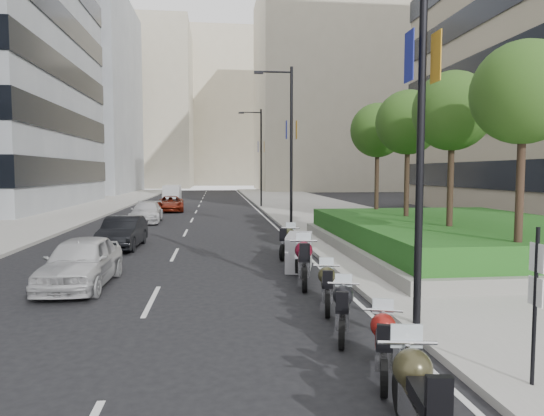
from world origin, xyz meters
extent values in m
plane|color=black|center=(0.00, 0.00, 0.00)|extent=(160.00, 160.00, 0.00)
cube|color=#9E9B93|center=(9.00, 30.00, 0.07)|extent=(10.00, 100.00, 0.15)
cube|color=#9E9B93|center=(-12.00, 30.00, 0.07)|extent=(8.00, 100.00, 0.15)
cube|color=silver|center=(3.70, 30.00, 0.01)|extent=(0.12, 100.00, 0.01)
cube|color=silver|center=(-1.50, 30.00, 0.01)|extent=(0.12, 100.00, 0.01)
cube|color=gray|center=(-24.00, 70.00, 15.00)|extent=(22.00, 26.00, 30.00)
cube|color=#B7AD93|center=(22.00, 80.00, 18.00)|extent=(28.00, 24.00, 36.00)
cube|color=#B7AD93|center=(-18.00, 100.00, 17.00)|extent=(26.00, 24.00, 34.00)
cube|color=#B7AD93|center=(2.00, 120.00, 19.00)|extent=(30.00, 24.00, 38.00)
cube|color=gray|center=(10.00, 10.00, 0.35)|extent=(10.00, 14.00, 0.40)
cube|color=#144616|center=(10.00, 10.00, 0.95)|extent=(9.40, 13.40, 0.80)
cylinder|color=#332319|center=(8.50, 4.00, 2.55)|extent=(0.22, 0.22, 4.00)
sphere|color=#254E18|center=(8.50, 4.00, 5.45)|extent=(2.80, 2.80, 2.80)
cylinder|color=#332319|center=(8.50, 8.00, 2.55)|extent=(0.22, 0.22, 4.00)
sphere|color=#254E18|center=(8.50, 8.00, 5.45)|extent=(2.80, 2.80, 2.80)
cylinder|color=#332319|center=(8.50, 12.00, 2.55)|extent=(0.22, 0.22, 4.00)
sphere|color=#254E18|center=(8.50, 12.00, 5.45)|extent=(2.80, 2.80, 2.80)
cylinder|color=#332319|center=(8.50, 16.00, 2.55)|extent=(0.22, 0.22, 4.00)
sphere|color=#254E18|center=(8.50, 16.00, 5.45)|extent=(2.80, 2.80, 2.80)
cylinder|color=black|center=(4.30, 1.00, 4.50)|extent=(0.16, 0.16, 9.00)
cube|color=orange|center=(4.58, 1.00, 5.60)|extent=(0.02, 0.45, 1.00)
cube|color=navy|center=(4.02, 1.00, 5.60)|extent=(0.02, 0.45, 1.00)
cylinder|color=black|center=(4.30, 18.00, 4.50)|extent=(0.16, 0.16, 9.00)
cylinder|color=black|center=(3.40, 18.00, 8.70)|extent=(1.80, 0.10, 0.10)
cube|color=black|center=(2.50, 18.00, 8.65)|extent=(0.50, 0.22, 0.14)
cube|color=orange|center=(4.58, 18.00, 5.60)|extent=(0.02, 0.45, 1.00)
cube|color=navy|center=(4.02, 18.00, 5.60)|extent=(0.02, 0.45, 1.00)
cylinder|color=black|center=(4.30, 36.00, 4.50)|extent=(0.16, 0.16, 9.00)
cylinder|color=black|center=(3.40, 36.00, 8.70)|extent=(1.80, 0.10, 0.10)
cube|color=black|center=(2.50, 36.00, 8.65)|extent=(0.50, 0.22, 0.14)
cube|color=orange|center=(4.58, 36.00, 5.60)|extent=(0.02, 0.45, 1.00)
cube|color=navy|center=(4.02, 36.00, 5.60)|extent=(0.02, 0.45, 1.00)
cylinder|color=black|center=(4.80, -2.00, 1.25)|extent=(0.06, 0.06, 2.50)
cube|color=silver|center=(4.80, -2.00, 2.05)|extent=(0.02, 0.32, 0.42)
cube|color=silver|center=(4.80, -2.00, 1.55)|extent=(0.02, 0.32, 0.42)
cylinder|color=black|center=(2.63, -2.40, 0.32)|extent=(0.21, 0.65, 0.64)
cube|color=silver|center=(2.50, -3.26, 0.49)|extent=(0.43, 0.91, 0.43)
sphere|color=#322E1B|center=(2.55, -2.93, 0.88)|extent=(0.49, 0.49, 0.49)
cube|color=black|center=(2.46, -3.57, 0.82)|extent=(0.40, 0.80, 0.16)
cylinder|color=silver|center=(2.59, -2.65, 1.11)|extent=(0.76, 0.16, 0.05)
cylinder|color=black|center=(2.59, -1.81, 0.27)|extent=(0.27, 0.55, 0.55)
cylinder|color=black|center=(3.04, -0.47, 0.27)|extent=(0.27, 0.55, 0.55)
cube|color=silver|center=(2.80, -1.19, 0.42)|extent=(0.49, 0.79, 0.37)
sphere|color=maroon|center=(2.89, -0.91, 0.76)|extent=(0.42, 0.42, 0.42)
cube|color=black|center=(2.72, -1.44, 0.70)|extent=(0.44, 0.70, 0.14)
cylinder|color=silver|center=(2.97, -0.68, 0.95)|extent=(0.63, 0.25, 0.04)
cylinder|color=black|center=(2.47, 0.12, 0.28)|extent=(0.26, 0.56, 0.55)
cylinder|color=black|center=(2.87, 1.49, 0.28)|extent=(0.26, 0.56, 0.55)
cube|color=silver|center=(2.65, 0.76, 0.43)|extent=(0.47, 0.80, 0.37)
sphere|color=black|center=(2.74, 1.04, 0.77)|extent=(0.43, 0.43, 0.43)
cube|color=black|center=(2.58, 0.50, 0.71)|extent=(0.43, 0.71, 0.14)
cylinder|color=silver|center=(2.80, 1.27, 0.96)|extent=(0.65, 0.23, 0.04)
cylinder|color=black|center=(2.65, 2.06, 0.28)|extent=(0.22, 0.56, 0.55)
cylinder|color=black|center=(2.94, 3.45, 0.28)|extent=(0.22, 0.56, 0.55)
cube|color=silver|center=(2.79, 2.71, 0.43)|extent=(0.41, 0.80, 0.37)
sphere|color=#33311C|center=(2.84, 3.00, 0.77)|extent=(0.43, 0.43, 0.43)
cube|color=black|center=(2.73, 2.45, 0.71)|extent=(0.38, 0.70, 0.14)
cylinder|color=silver|center=(2.89, 3.24, 0.96)|extent=(0.65, 0.18, 0.04)
cylinder|color=black|center=(2.56, 4.43, 0.35)|extent=(0.24, 0.71, 0.69)
cylinder|color=black|center=(2.84, 6.19, 0.35)|extent=(0.24, 0.71, 0.69)
cube|color=silver|center=(2.69, 5.26, 0.54)|extent=(0.48, 0.99, 0.47)
sphere|color=maroon|center=(2.75, 5.62, 0.96)|extent=(0.54, 0.54, 0.54)
cube|color=black|center=(2.64, 4.92, 0.89)|extent=(0.44, 0.88, 0.18)
cylinder|color=silver|center=(2.80, 5.92, 1.21)|extent=(0.83, 0.19, 0.06)
cylinder|color=black|center=(2.77, 6.78, 0.29)|extent=(0.24, 0.59, 0.58)
cylinder|color=black|center=(3.11, 8.24, 0.29)|extent=(0.24, 0.59, 0.58)
cube|color=gray|center=(2.94, 7.51, 0.61)|extent=(1.23, 2.10, 1.17)
cylinder|color=black|center=(2.61, 9.19, 0.31)|extent=(0.34, 0.62, 0.62)
cylinder|color=black|center=(3.19, 10.67, 0.31)|extent=(0.34, 0.62, 0.62)
cube|color=silver|center=(2.88, 9.89, 0.48)|extent=(0.59, 0.90, 0.42)
sphere|color=black|center=(3.00, 10.19, 0.86)|extent=(0.48, 0.48, 0.48)
cube|color=black|center=(2.77, 9.61, 0.80)|extent=(0.53, 0.80, 0.16)
cylinder|color=silver|center=(3.10, 10.44, 1.07)|extent=(0.70, 0.32, 0.05)
imported|color=silver|center=(-3.70, 5.80, 0.73)|extent=(1.80, 4.29, 1.45)
imported|color=black|center=(-3.86, 12.91, 0.68)|extent=(1.58, 4.19, 1.37)
imported|color=silver|center=(-4.36, 23.74, 0.67)|extent=(2.04, 4.71, 1.35)
imported|color=maroon|center=(-3.62, 32.51, 0.65)|extent=(2.43, 4.77, 1.29)
cube|color=#BCBCBE|center=(-4.54, 44.65, 0.93)|extent=(1.74, 4.46, 1.87)
cube|color=#BCBCBE|center=(-4.54, 42.96, 0.49)|extent=(1.70, 1.09, 0.98)
cylinder|color=black|center=(-5.25, 43.05, 0.31)|extent=(0.22, 0.62, 0.62)
cylinder|color=black|center=(-3.83, 43.05, 0.31)|extent=(0.22, 0.62, 0.62)
cylinder|color=black|center=(-5.25, 46.07, 0.31)|extent=(0.22, 0.62, 0.62)
cylinder|color=black|center=(-3.83, 46.07, 0.31)|extent=(0.22, 0.62, 0.62)
camera|label=1|loc=(0.17, -8.48, 3.30)|focal=32.00mm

